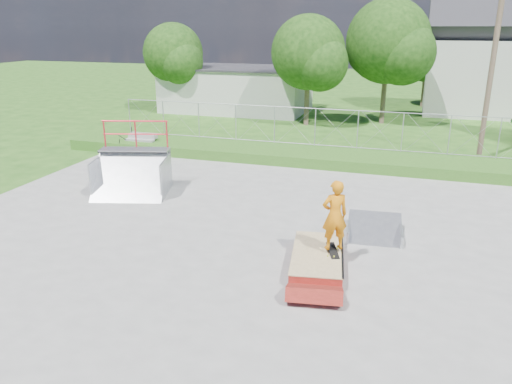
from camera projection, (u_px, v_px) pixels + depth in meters
The scene contains 17 objects.
ground at pixel (244, 242), 14.62m from camera, with size 120.00×120.00×0.00m, color #255217.
concrete_pad at pixel (244, 241), 14.61m from camera, with size 20.00×16.00×0.04m, color gray.
grass_berm at pixel (310, 156), 23.12m from camera, with size 24.00×3.00×0.50m, color #255217.
grind_box at pixel (317, 259), 13.06m from camera, with size 1.70×2.86×0.40m.
quarter_pipe at pixel (130, 161), 18.21m from camera, with size 2.59×2.20×2.59m, color #A1A3A9, non-canonical shape.
flat_bank_ramp at pixel (374, 229), 14.87m from camera, with size 1.58×1.69×0.48m, color #A1A3A9, non-canonical shape.
skateboard at pixel (333, 251), 12.98m from camera, with size 0.22×0.80×0.02m, color black.
skater at pixel (335, 218), 12.69m from camera, with size 0.68×0.44×1.85m, color orange.
concrete_stairs at pixel (139, 144), 24.77m from camera, with size 1.50×1.60×0.80m, color gray, non-canonical shape.
chain_link_fence at pixel (315, 127), 23.65m from camera, with size 20.00×0.06×1.80m, color #A1A3A9, non-canonical shape.
utility_building_flat at pixel (237, 90), 36.29m from camera, with size 10.00×6.00×3.00m, color silver.
gable_house at pixel (489, 58), 34.31m from camera, with size 8.40×6.08×8.94m.
utility_pole at pixel (491, 73), 22.04m from camera, with size 0.24×0.24×8.00m, color brown.
tree_left_near at pixel (312, 56), 29.87m from camera, with size 4.76×4.48×6.65m.
tree_center at pixel (392, 45), 30.17m from camera, with size 5.44×5.12×7.60m.
tree_left_far at pixel (175, 56), 34.63m from camera, with size 4.42×4.16×6.18m.
tree_back_mid at pixel (430, 58), 37.14m from camera, with size 4.08×3.84×5.70m.
Camera 1 is at (4.35, -12.66, 6.06)m, focal length 35.00 mm.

